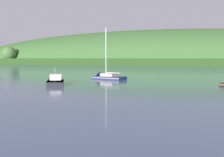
# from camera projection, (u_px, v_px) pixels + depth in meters

# --- Properties ---
(far_shoreline_hill) EXTENTS (451.80, 126.25, 51.70)m
(far_shoreline_hill) POSITION_uv_depth(u_px,v_px,m) (167.00, 64.00, 211.69)
(far_shoreline_hill) COLOR #27431B
(far_shoreline_hill) RESTS_ON ground
(sailboat_near_mooring) EXTENTS (8.38, 4.91, 12.17)m
(sailboat_near_mooring) POSITION_uv_depth(u_px,v_px,m) (105.00, 78.00, 59.69)
(sailboat_near_mooring) COLOR navy
(sailboat_near_mooring) RESTS_ON ground
(fishing_boat_moored) EXTENTS (5.34, 6.71, 4.01)m
(fishing_boat_moored) POSITION_uv_depth(u_px,v_px,m) (56.00, 83.00, 47.64)
(fishing_boat_moored) COLOR #232328
(fishing_boat_moored) RESTS_ON ground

